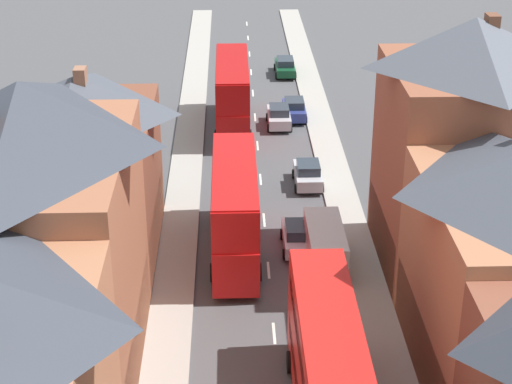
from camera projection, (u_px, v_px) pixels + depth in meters
pavement_left at (182, 206)px, 53.93m from camera, size 2.20×104.00×0.14m
pavement_right at (343, 204)px, 54.22m from camera, size 2.20×104.00×0.14m
centre_line_dashes at (264, 220)px, 52.30m from camera, size 0.14×97.80×0.01m
double_decker_bus_lead at (232, 94)px, 65.20m from camera, size 2.74×10.80×5.30m
double_decker_bus_mid_street at (327, 365)px, 34.62m from camera, size 2.74×10.80×5.30m
double_decker_bus_far_approaching at (235, 209)px, 47.43m from camera, size 2.74×10.80×5.30m
car_near_blue at (298, 236)px, 48.70m from camera, size 1.90×3.86×1.62m
car_parked_left_a at (285, 66)px, 78.34m from camera, size 1.90×4.31×1.60m
car_parked_right_a at (294, 109)px, 67.88m from camera, size 1.90×3.80×1.68m
car_parked_left_b at (308, 174)px, 56.48m from camera, size 1.90×3.81×1.68m
car_mid_white at (279, 116)px, 66.38m from camera, size 1.90×3.92×1.71m
delivery_van at (325, 245)px, 46.68m from camera, size 2.20×5.20×2.41m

